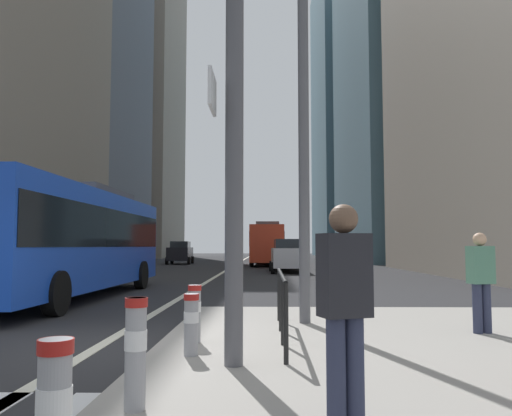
{
  "coord_description": "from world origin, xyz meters",
  "views": [
    {
      "loc": [
        2.57,
        -7.82,
        1.54
      ],
      "look_at": [
        1.71,
        33.22,
        4.61
      ],
      "focal_mm": 35.77,
      "sensor_mm": 36.0,
      "label": 1
    }
  ],
  "objects_px": {
    "city_bus_blue_oncoming": "(70,236)",
    "bollard_back": "(195,310)",
    "car_receding_far": "(286,255)",
    "street_lamp_post": "(303,48)",
    "city_bus_red_distant": "(262,243)",
    "traffic_signal_gantry": "(48,34)",
    "car_receding_near": "(288,256)",
    "bollard_front": "(54,412)",
    "pedestrian_walking": "(481,277)",
    "bollard_right": "(191,321)",
    "pedestrian_waiting": "(345,302)",
    "car_oncoming_mid": "(180,252)",
    "bollard_left": "(136,347)",
    "city_bus_red_receding": "(269,242)"
  },
  "relations": [
    {
      "from": "car_receding_near",
      "to": "bollard_front",
      "type": "bearing_deg",
      "value": -95.05
    },
    {
      "from": "bollard_back",
      "to": "bollard_left",
      "type": "bearing_deg",
      "value": -91.39
    },
    {
      "from": "bollard_left",
      "to": "pedestrian_walking",
      "type": "distance_m",
      "value": 6.04
    },
    {
      "from": "car_receding_near",
      "to": "bollard_right",
      "type": "xyz_separation_m",
      "value": [
        -2.19,
        -23.22,
        -0.4
      ]
    },
    {
      "from": "city_bus_blue_oncoming",
      "to": "traffic_signal_gantry",
      "type": "xyz_separation_m",
      "value": [
        3.1,
        -8.84,
        2.31
      ]
    },
    {
      "from": "pedestrian_waiting",
      "to": "city_bus_blue_oncoming",
      "type": "bearing_deg",
      "value": 120.53
    },
    {
      "from": "street_lamp_post",
      "to": "traffic_signal_gantry",
      "type": "bearing_deg",
      "value": -135.32
    },
    {
      "from": "city_bus_blue_oncoming",
      "to": "car_receding_near",
      "type": "xyz_separation_m",
      "value": [
        7.02,
        14.92,
        -0.85
      ]
    },
    {
      "from": "car_receding_near",
      "to": "bollard_back",
      "type": "bearing_deg",
      "value": -95.82
    },
    {
      "from": "car_receding_far",
      "to": "pedestrian_waiting",
      "type": "bearing_deg",
      "value": -91.3
    },
    {
      "from": "car_receding_far",
      "to": "bollard_back",
      "type": "xyz_separation_m",
      "value": [
        -2.31,
        -25.14,
        -0.38
      ]
    },
    {
      "from": "car_oncoming_mid",
      "to": "bollard_left",
      "type": "xyz_separation_m",
      "value": [
        6.32,
        -39.4,
        -0.31
      ]
    },
    {
      "from": "car_receding_near",
      "to": "bollard_left",
      "type": "height_order",
      "value": "car_receding_near"
    },
    {
      "from": "traffic_signal_gantry",
      "to": "bollard_back",
      "type": "height_order",
      "value": "traffic_signal_gantry"
    },
    {
      "from": "city_bus_blue_oncoming",
      "to": "city_bus_red_distant",
      "type": "bearing_deg",
      "value": 83.12
    },
    {
      "from": "car_receding_far",
      "to": "street_lamp_post",
      "type": "xyz_separation_m",
      "value": [
        -0.56,
        -23.23,
        4.29
      ]
    },
    {
      "from": "bollard_right",
      "to": "pedestrian_waiting",
      "type": "relative_size",
      "value": 0.45
    },
    {
      "from": "traffic_signal_gantry",
      "to": "pedestrian_waiting",
      "type": "bearing_deg",
      "value": -31.37
    },
    {
      "from": "car_receding_near",
      "to": "pedestrian_waiting",
      "type": "bearing_deg",
      "value": -91.37
    },
    {
      "from": "car_receding_far",
      "to": "bollard_back",
      "type": "relative_size",
      "value": 5.44
    },
    {
      "from": "city_bus_red_receding",
      "to": "street_lamp_post",
      "type": "height_order",
      "value": "street_lamp_post"
    },
    {
      "from": "traffic_signal_gantry",
      "to": "bollard_left",
      "type": "xyz_separation_m",
      "value": [
        1.56,
        -1.62,
        -3.47
      ]
    },
    {
      "from": "bollard_back",
      "to": "pedestrian_waiting",
      "type": "bearing_deg",
      "value": -64.27
    },
    {
      "from": "traffic_signal_gantry",
      "to": "car_oncoming_mid",
      "type": "bearing_deg",
      "value": 97.18
    },
    {
      "from": "car_receding_near",
      "to": "bollard_front",
      "type": "distance_m",
      "value": 27.09
    },
    {
      "from": "street_lamp_post",
      "to": "bollard_right",
      "type": "bearing_deg",
      "value": -120.71
    },
    {
      "from": "city_bus_blue_oncoming",
      "to": "street_lamp_post",
      "type": "xyz_separation_m",
      "value": [
        6.49,
        -5.5,
        3.45
      ]
    },
    {
      "from": "city_bus_red_distant",
      "to": "pedestrian_walking",
      "type": "xyz_separation_m",
      "value": [
        3.97,
        -50.28,
        -0.8
      ]
    },
    {
      "from": "city_bus_red_distant",
      "to": "traffic_signal_gantry",
      "type": "height_order",
      "value": "traffic_signal_gantry"
    },
    {
      "from": "pedestrian_walking",
      "to": "bollard_right",
      "type": "bearing_deg",
      "value": -158.34
    },
    {
      "from": "car_receding_near",
      "to": "bollard_back",
      "type": "distance_m",
      "value": 22.45
    },
    {
      "from": "car_oncoming_mid",
      "to": "traffic_signal_gantry",
      "type": "relative_size",
      "value": 0.63
    },
    {
      "from": "car_receding_far",
      "to": "city_bus_blue_oncoming",
      "type": "bearing_deg",
      "value": -111.68
    },
    {
      "from": "car_oncoming_mid",
      "to": "car_receding_far",
      "type": "height_order",
      "value": "same"
    },
    {
      "from": "city_bus_blue_oncoming",
      "to": "bollard_back",
      "type": "height_order",
      "value": "city_bus_blue_oncoming"
    },
    {
      "from": "city_bus_red_distant",
      "to": "bollard_right",
      "type": "distance_m",
      "value": 52.05
    },
    {
      "from": "pedestrian_waiting",
      "to": "city_bus_red_distant",
      "type": "bearing_deg",
      "value": 91.17
    },
    {
      "from": "city_bus_red_distant",
      "to": "pedestrian_waiting",
      "type": "distance_m",
      "value": 54.61
    },
    {
      "from": "car_receding_far",
      "to": "street_lamp_post",
      "type": "height_order",
      "value": "street_lamp_post"
    },
    {
      "from": "traffic_signal_gantry",
      "to": "bollard_front",
      "type": "distance_m",
      "value": 5.0
    },
    {
      "from": "city_bus_blue_oncoming",
      "to": "pedestrian_walking",
      "type": "height_order",
      "value": "city_bus_blue_oncoming"
    },
    {
      "from": "bollard_left",
      "to": "bollard_right",
      "type": "height_order",
      "value": "bollard_left"
    },
    {
      "from": "street_lamp_post",
      "to": "bollard_front",
      "type": "relative_size",
      "value": 9.07
    },
    {
      "from": "bollard_right",
      "to": "car_receding_far",
      "type": "bearing_deg",
      "value": 85.12
    },
    {
      "from": "street_lamp_post",
      "to": "bollard_back",
      "type": "xyz_separation_m",
      "value": [
        -1.74,
        -1.91,
        -4.67
      ]
    },
    {
      "from": "car_oncoming_mid",
      "to": "bollard_right",
      "type": "xyz_separation_m",
      "value": [
        6.48,
        -37.23,
        -0.4
      ]
    },
    {
      "from": "city_bus_blue_oncoming",
      "to": "street_lamp_post",
      "type": "distance_m",
      "value": 9.18
    },
    {
      "from": "traffic_signal_gantry",
      "to": "pedestrian_walking",
      "type": "height_order",
      "value": "traffic_signal_gantry"
    },
    {
      "from": "city_bus_red_distant",
      "to": "bollard_right",
      "type": "bearing_deg",
      "value": -90.5
    },
    {
      "from": "city_bus_red_distant",
      "to": "traffic_signal_gantry",
      "type": "bearing_deg",
      "value": -92.37
    }
  ]
}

